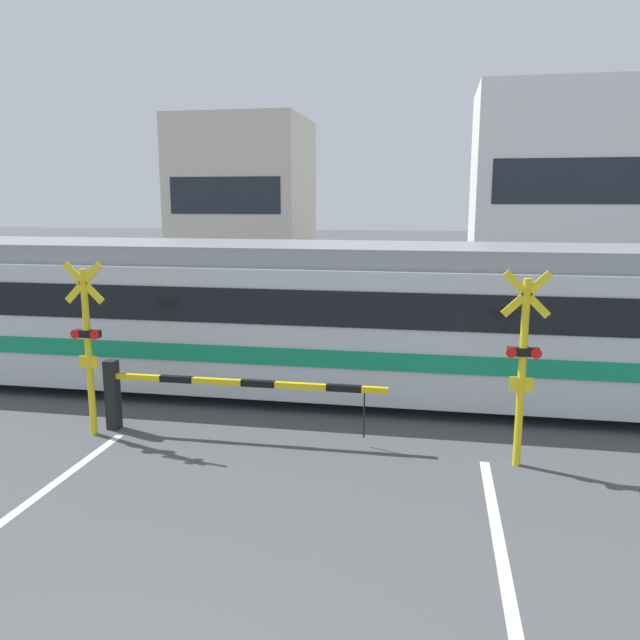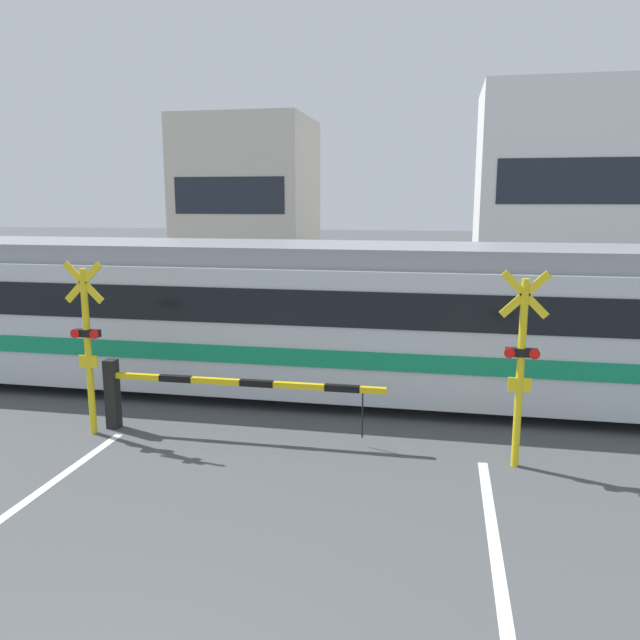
{
  "view_description": "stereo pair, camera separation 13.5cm",
  "coord_description": "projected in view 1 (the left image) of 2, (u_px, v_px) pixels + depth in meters",
  "views": [
    {
      "loc": [
        2.11,
        -2.43,
        3.82
      ],
      "look_at": [
        0.0,
        8.96,
        1.6
      ],
      "focal_mm": 35.0,
      "sensor_mm": 36.0,
      "label": 1
    },
    {
      "loc": [
        2.24,
        -2.41,
        3.82
      ],
      "look_at": [
        0.0,
        8.96,
        1.6
      ],
      "focal_mm": 35.0,
      "sensor_mm": 36.0,
      "label": 2
    }
  ],
  "objects": [
    {
      "name": "crossing_signal_right",
      "position": [
        523.0,
        361.0,
        8.87
      ],
      "size": [
        0.68,
        0.15,
        2.88
      ],
      "color": "yellow",
      "rests_on": "ground_plane"
    },
    {
      "name": "crossing_signal_left",
      "position": [
        88.0,
        341.0,
        10.08
      ],
      "size": [
        0.68,
        0.15,
        2.88
      ],
      "color": "yellow",
      "rests_on": "ground_plane"
    },
    {
      "name": "building_left_of_street",
      "position": [
        244.0,
        204.0,
        27.44
      ],
      "size": [
        5.48,
        5.08,
        7.32
      ],
      "color": "beige",
      "rests_on": "ground_plane"
    },
    {
      "name": "rail_track_far",
      "position": [
        332.0,
        379.0,
        13.41
      ],
      "size": [
        50.0,
        0.1,
        0.08
      ],
      "color": "#5B564C",
      "rests_on": "ground_plane"
    },
    {
      "name": "pedestrian",
      "position": [
        347.0,
        306.0,
        17.67
      ],
      "size": [
        0.38,
        0.22,
        1.56
      ],
      "color": "brown",
      "rests_on": "ground_plane"
    },
    {
      "name": "commuter_train",
      "position": [
        380.0,
        316.0,
        12.23
      ],
      "size": [
        21.07,
        3.04,
        2.99
      ],
      "color": "silver",
      "rests_on": "ground_plane"
    },
    {
      "name": "crossing_barrier_far",
      "position": [
        423.0,
        326.0,
        15.37
      ],
      "size": [
        4.74,
        0.2,
        1.19
      ],
      "color": "black",
      "rests_on": "ground_plane"
    },
    {
      "name": "building_right_of_street",
      "position": [
        560.0,
        193.0,
        24.99
      ],
      "size": [
        6.87,
        5.08,
        8.21
      ],
      "color": "white",
      "rests_on": "ground_plane"
    },
    {
      "name": "rail_track_near",
      "position": [
        319.0,
        400.0,
        12.02
      ],
      "size": [
        50.0,
        0.1,
        0.08
      ],
      "color": "#5B564C",
      "rests_on": "ground_plane"
    },
    {
      "name": "crossing_barrier_near",
      "position": [
        185.0,
        389.0,
        10.26
      ],
      "size": [
        4.74,
        0.2,
        1.19
      ],
      "color": "black",
      "rests_on": "ground_plane"
    }
  ]
}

